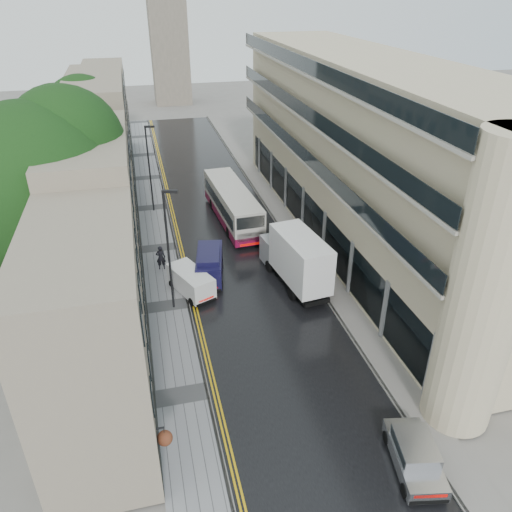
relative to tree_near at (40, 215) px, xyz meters
name	(u,v)px	position (x,y,z in m)	size (l,w,h in m)	color
road	(231,241)	(12.50, 7.50, -6.94)	(9.00, 85.00, 0.02)	black
left_sidewalk	(159,248)	(6.65, 7.50, -6.89)	(2.70, 85.00, 0.12)	gray
right_sidewalk	(294,233)	(17.90, 7.50, -6.89)	(1.80, 85.00, 0.12)	slate
old_shop_row	(102,170)	(3.05, 10.00, -0.95)	(4.50, 56.00, 12.00)	gray
modern_block	(363,155)	(22.80, 6.00, 0.05)	(8.00, 40.00, 14.00)	#C3B091
tree_near	(40,215)	(0.00, 0.00, 0.00)	(10.56, 10.56, 13.89)	black
tree_far	(67,158)	(0.30, 13.00, -0.72)	(9.24, 9.24, 12.46)	black
cream_bus	(228,221)	(12.43, 8.10, -5.40)	(2.54, 11.19, 3.05)	beige
white_lorry	(293,274)	(14.79, -1.89, -4.93)	(2.28, 7.59, 3.98)	white
silver_hatchback	(407,483)	(15.02, -16.94, -6.19)	(1.72, 3.94, 1.48)	#9E9EA2
white_van	(191,294)	(8.20, -1.03, -6.05)	(1.65, 3.85, 1.74)	white
navy_van	(197,275)	(8.84, 0.94, -5.80)	(1.77, 4.42, 2.26)	black
pedestrian	(161,258)	(6.62, 4.08, -5.88)	(0.69, 0.45, 1.89)	black
lamp_post_near	(169,252)	(7.00, -1.05, -2.78)	(0.91, 0.20, 8.09)	black
lamp_post_far	(150,170)	(6.71, 15.08, -2.93)	(0.88, 0.19, 7.80)	black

